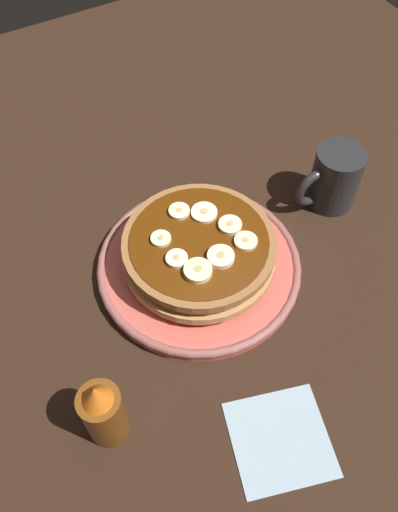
{
  "coord_description": "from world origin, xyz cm",
  "views": [
    {
      "loc": [
        20.04,
        35.54,
        61.0
      ],
      "look_at": [
        0.0,
        0.0,
        3.36
      ],
      "focal_mm": 36.87,
      "sensor_mm": 36.0,
      "label": 1
    }
  ],
  "objects": [
    {
      "name": "banana_slice_3",
      "position": [
        -4.68,
        -0.36,
        7.11
      ],
      "size": [
        3.13,
        3.13,
        0.83
      ],
      "color": "#EEF3BF",
      "rests_on": "pancake_stack"
    },
    {
      "name": "napkin",
      "position": [
        3.38,
        24.84,
        0.15
      ],
      "size": [
        13.66,
        13.66,
        0.3
      ],
      "primitive_type": "cube",
      "rotation": [
        0.0,
        0.0,
        -0.29
      ],
      "color": "#99B2BF",
      "rests_on": "ground_plane"
    },
    {
      "name": "pancake_stack",
      "position": [
        0.09,
        0.29,
        4.31
      ],
      "size": [
        20.74,
        20.54,
        5.2
      ],
      "color": "#B87536",
      "rests_on": "plate"
    },
    {
      "name": "banana_slice_1",
      "position": [
        0.21,
        -5.4,
        7.06
      ],
      "size": [
        2.87,
        2.87,
        0.74
      ],
      "color": "#F3EBBF",
      "rests_on": "pancake_stack"
    },
    {
      "name": "coffee_mug",
      "position": [
        -23.46,
        -1.53,
        4.94
      ],
      "size": [
        10.63,
        7.12,
        9.59
      ],
      "color": "#262628",
      "rests_on": "ground_plane"
    },
    {
      "name": "banana_slice_7",
      "position": [
        -2.79,
        -3.56,
        7.04
      ],
      "size": [
        3.57,
        3.57,
        0.7
      ],
      "color": "#F6E1C1",
      "rests_on": "pancake_stack"
    },
    {
      "name": "plate",
      "position": [
        0.0,
        0.0,
        1.09
      ],
      "size": [
        28.05,
        28.05,
        2.03
      ],
      "color": "#CC594C",
      "rests_on": "ground_plane"
    },
    {
      "name": "ground_plane",
      "position": [
        0.0,
        0.0,
        -1.5
      ],
      "size": [
        140.0,
        140.0,
        3.0
      ],
      "primitive_type": "cube",
      "color": "black"
    },
    {
      "name": "banana_slice_0",
      "position": [
        3.96,
        1.35,
        7.11
      ],
      "size": [
        2.84,
        2.84,
        0.83
      ],
      "color": "#F9EDC4",
      "rests_on": "pancake_stack"
    },
    {
      "name": "banana_slice_6",
      "position": [
        2.57,
        4.28,
        7.22
      ],
      "size": [
        3.56,
        3.56,
        1.06
      ],
      "color": "#FCF4B6",
      "rests_on": "pancake_stack"
    },
    {
      "name": "banana_slice_2",
      "position": [
        -0.96,
        3.86,
        7.2
      ],
      "size": [
        3.48,
        3.48,
        1.02
      ],
      "color": "#FEEFC2",
      "rests_on": "pancake_stack"
    },
    {
      "name": "banana_slice_5",
      "position": [
        4.25,
        -2.48,
        7.06
      ],
      "size": [
        2.66,
        2.66,
        0.74
      ],
      "color": "#ECEBB9",
      "rests_on": "pancake_stack"
    },
    {
      "name": "syrup_bottle",
      "position": [
        19.74,
        13.99,
        5.24
      ],
      "size": [
        4.74,
        4.74,
        11.73
      ],
      "color": "brown",
      "rests_on": "ground_plane"
    },
    {
      "name": "banana_slice_4",
      "position": [
        -5.06,
        3.24,
        7.07
      ],
      "size": [
        3.04,
        3.04,
        0.76
      ],
      "color": "#F6E4B8",
      "rests_on": "pancake_stack"
    }
  ]
}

